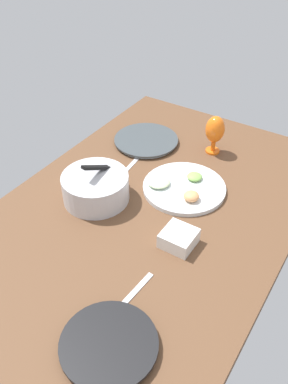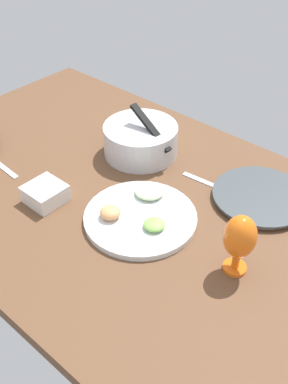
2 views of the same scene
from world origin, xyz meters
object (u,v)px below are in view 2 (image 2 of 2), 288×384
dinner_plate_right (261,197)px  mixing_bowl (141,139)px  fruit_platter (140,215)px  square_bowl_white (45,193)px  hurricane_glass_orange (240,238)px

dinner_plate_right → mixing_bowl: (-44.85, -5.45, 4.80)cm
fruit_platter → dinner_plate_right: bearing=55.0°
fruit_platter → square_bowl_white: (-27.24, -13.06, 1.80)cm
fruit_platter → hurricane_glass_orange: hurricane_glass_orange is taller
hurricane_glass_orange → fruit_platter: bearing=-176.7°
mixing_bowl → square_bowl_white: mixing_bowl is taller
dinner_plate_right → fruit_platter: bearing=-125.0°
mixing_bowl → fruit_platter: 34.87cm
square_bowl_white → mixing_bowl: bearing=83.7°
dinner_plate_right → hurricane_glass_orange: hurricane_glass_orange is taller
mixing_bowl → fruit_platter: bearing=-48.4°
fruit_platter → mixing_bowl: bearing=131.6°
mixing_bowl → fruit_platter: mixing_bowl is taller
dinner_plate_right → hurricane_glass_orange: bearing=-71.8°
hurricane_glass_orange → dinner_plate_right: bearing=108.2°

